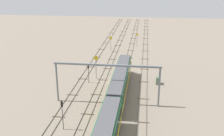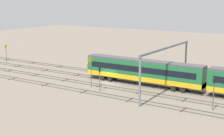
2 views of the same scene
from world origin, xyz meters
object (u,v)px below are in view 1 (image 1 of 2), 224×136
(speed_sign_mid_trackside, at_px, (96,63))
(speed_sign_far_trackside, at_px, (111,41))
(signal_light_trackside_departure, at_px, (88,71))
(signal_light_trackside_approach, at_px, (62,111))
(speed_sign_near_foreground, at_px, (137,38))
(overhead_gantry, at_px, (107,74))
(relay_cabinet, at_px, (158,80))

(speed_sign_mid_trackside, distance_m, speed_sign_far_trackside, 26.94)
(speed_sign_mid_trackside, distance_m, signal_light_trackside_departure, 3.24)
(signal_light_trackside_approach, relative_size, signal_light_trackside_departure, 1.14)
(speed_sign_near_foreground, bearing_deg, signal_light_trackside_approach, 170.30)
(overhead_gantry, xyz_separation_m, signal_light_trackside_approach, (-10.14, 5.70, -2.99))
(signal_light_trackside_departure, bearing_deg, signal_light_trackside_approach, -179.59)
(signal_light_trackside_approach, height_order, signal_light_trackside_departure, signal_light_trackside_approach)
(speed_sign_far_trackside, relative_size, signal_light_trackside_departure, 1.06)
(speed_sign_near_foreground, relative_size, signal_light_trackside_departure, 1.05)
(speed_sign_far_trackside, distance_m, signal_light_trackside_departure, 29.78)
(speed_sign_near_foreground, distance_m, relay_cabinet, 35.59)
(speed_sign_mid_trackside, distance_m, relay_cabinet, 15.17)
(signal_light_trackside_approach, distance_m, signal_light_trackside_departure, 20.39)
(overhead_gantry, bearing_deg, signal_light_trackside_departure, 29.73)
(overhead_gantry, bearing_deg, speed_sign_mid_trackside, 19.33)
(signal_light_trackside_approach, xyz_separation_m, signal_light_trackside_departure, (20.39, 0.15, -0.38))
(signal_light_trackside_departure, bearing_deg, speed_sign_far_trackside, -2.44)
(speed_sign_mid_trackside, relative_size, signal_light_trackside_departure, 1.31)
(overhead_gantry, relative_size, speed_sign_far_trackside, 4.36)
(overhead_gantry, distance_m, speed_sign_mid_trackside, 14.06)
(speed_sign_far_trackside, xyz_separation_m, signal_light_trackside_approach, (-50.14, 1.12, 0.11))
(overhead_gantry, height_order, speed_sign_near_foreground, overhead_gantry)
(speed_sign_far_trackside, distance_m, signal_light_trackside_approach, 50.15)
(speed_sign_far_trackside, bearing_deg, signal_light_trackside_departure, 177.56)
(relay_cabinet, bearing_deg, overhead_gantry, 138.41)
(signal_light_trackside_departure, distance_m, relay_cabinet, 16.23)
(speed_sign_near_foreground, bearing_deg, overhead_gantry, 175.11)
(speed_sign_near_foreground, distance_m, speed_sign_mid_trackside, 34.49)
(signal_light_trackside_approach, bearing_deg, speed_sign_far_trackside, -1.28)
(speed_sign_far_trackside, relative_size, signal_light_trackside_approach, 0.92)
(signal_light_trackside_approach, bearing_deg, signal_light_trackside_departure, 0.41)
(signal_light_trackside_departure, bearing_deg, relay_cabinet, -85.54)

